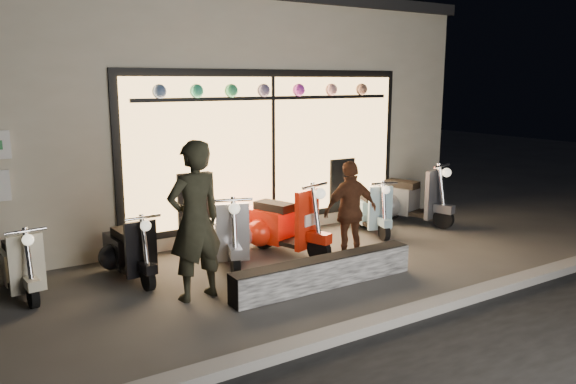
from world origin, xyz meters
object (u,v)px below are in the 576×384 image
man (195,221)px  woman (350,211)px  scooter_red (277,224)px  scooter_silver (228,233)px  graffiti_barrier (324,272)px

man → woman: bearing=176.4°
scooter_red → man: bearing=-167.4°
scooter_silver → woman: (1.57, -0.99, 0.34)m
scooter_silver → man: 1.67m
graffiti_barrier → scooter_red: 1.72m
man → scooter_red: bearing=-156.4°
scooter_silver → scooter_red: (0.84, -0.05, 0.03)m
scooter_red → woman: (0.72, -0.95, 0.31)m
scooter_silver → graffiti_barrier: bearing=-53.2°
scooter_red → woman: woman is taller
graffiti_barrier → man: (-1.58, 0.53, 0.80)m
graffiti_barrier → scooter_silver: 1.83m
man → scooter_silver: bearing=-138.5°
scooter_red → man: man is taller
man → woman: man is taller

